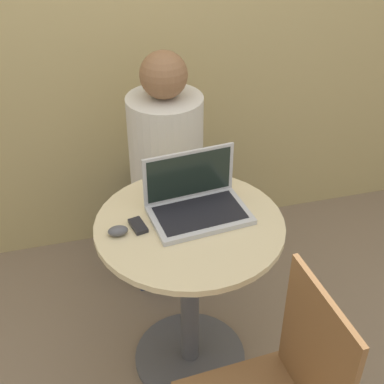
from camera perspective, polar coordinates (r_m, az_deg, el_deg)
The scene contains 7 objects.
ground_plane at distance 2.51m, azimuth -0.21°, elevation -17.20°, with size 12.00×12.00×0.00m, color #7F6B56.
back_wall at distance 2.60m, azimuth -6.14°, elevation 19.47°, with size 7.00×0.05×2.60m.
round_table at distance 2.13m, azimuth -0.24°, elevation -8.67°, with size 0.70×0.70×0.77m.
laptop at distance 1.99m, azimuth 0.46°, elevation -1.07°, with size 0.38×0.27×0.22m.
cell_phone at distance 1.95m, azimuth -5.77°, elevation -3.60°, with size 0.06×0.10×0.02m.
computer_mouse at distance 1.92m, azimuth -7.91°, elevation -4.13°, with size 0.07×0.05×0.03m.
person_seated at distance 2.61m, azimuth -2.74°, elevation 0.46°, with size 0.39×0.54×1.22m.
Camera 1 is at (-0.39, -1.50, 1.98)m, focal length 50.00 mm.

